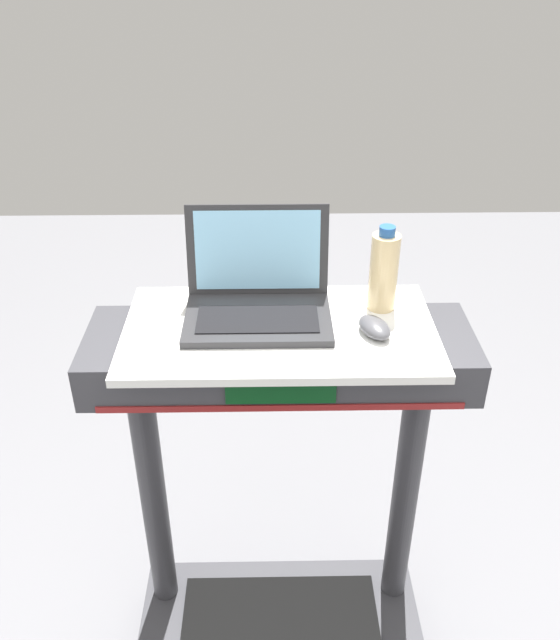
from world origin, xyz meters
TOP-DOWN VIEW (x-y plane):
  - desk_board at (0.00, 0.70)m, footprint 0.71×0.39m
  - laptop at (-0.05, 0.76)m, footprint 0.34×0.26m
  - computer_mouse at (0.21, 0.67)m, footprint 0.09×0.11m
  - water_bottle at (0.24, 0.79)m, footprint 0.07×0.07m

SIDE VIEW (x-z plane):
  - desk_board at x=0.00m, z-range 1.06..1.08m
  - computer_mouse at x=0.21m, z-range 1.08..1.11m
  - laptop at x=-0.05m, z-range 1.01..1.24m
  - water_bottle at x=0.24m, z-range 1.07..1.28m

